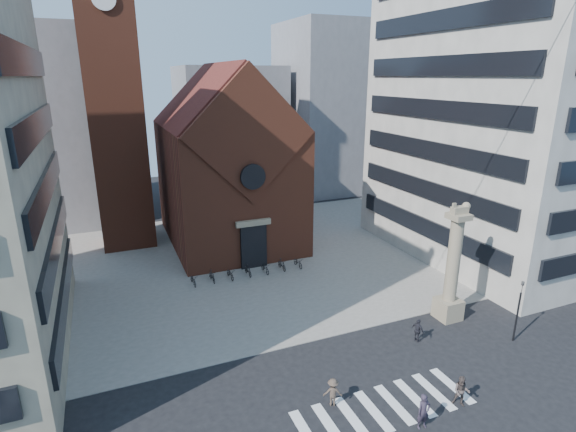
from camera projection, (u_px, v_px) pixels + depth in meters
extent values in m
plane|color=black|center=(347.00, 376.00, 26.10)|extent=(120.00, 120.00, 0.00)
cube|color=gray|center=(247.00, 259.00, 42.82)|extent=(46.00, 30.00, 0.05)
cube|color=brown|center=(228.00, 184.00, 46.32)|extent=(12.00, 16.00, 12.00)
cube|color=maroon|center=(224.00, 125.00, 44.88)|extent=(12.00, 15.40, 12.00)
cube|color=brown|center=(250.00, 135.00, 37.52)|extent=(11.76, 0.50, 11.76)
cylinder|color=black|center=(253.00, 177.00, 38.17)|extent=(2.20, 0.30, 2.20)
cube|color=black|center=(254.00, 247.00, 40.34)|extent=(2.40, 0.30, 4.00)
cube|color=tan|center=(253.00, 223.00, 39.61)|extent=(3.20, 0.40, 0.50)
cube|color=brown|center=(113.00, 95.00, 42.59)|extent=(5.00, 5.00, 30.00)
cube|color=beige|center=(518.00, 84.00, 40.71)|extent=(18.00, 22.00, 32.00)
cube|color=gray|center=(19.00, 129.00, 50.67)|extent=(16.00, 14.00, 22.00)
cube|color=gray|center=(230.00, 131.00, 65.24)|extent=(14.00, 12.00, 18.00)
cube|color=gray|center=(338.00, 108.00, 67.59)|extent=(16.00, 14.00, 24.00)
cube|color=tan|center=(448.00, 309.00, 32.20)|extent=(1.60, 1.60, 1.50)
cylinder|color=tan|center=(454.00, 260.00, 31.08)|extent=(0.90, 0.90, 6.00)
cube|color=tan|center=(459.00, 216.00, 30.12)|extent=(1.30, 1.30, 0.40)
cube|color=tan|center=(459.00, 211.00, 30.00)|extent=(1.20, 0.50, 0.55)
sphere|color=tan|center=(466.00, 206.00, 30.13)|extent=(0.56, 0.56, 0.56)
cube|color=tan|center=(454.00, 206.00, 29.70)|extent=(0.25, 0.15, 0.35)
cylinder|color=black|center=(517.00, 317.00, 29.11)|extent=(0.12, 0.12, 3.50)
imported|color=black|center=(522.00, 287.00, 28.47)|extent=(0.13, 0.16, 0.80)
imported|color=#2F2736|center=(424.00, 412.00, 22.06)|extent=(0.71, 0.49, 1.89)
imported|color=#4E433F|center=(461.00, 391.00, 23.58)|extent=(1.06, 1.06, 1.73)
imported|color=#26262D|center=(418.00, 330.00, 29.34)|extent=(0.59, 1.01, 1.61)
imported|color=#4C3E33|center=(333.00, 392.00, 23.63)|extent=(1.17, 0.94, 1.58)
imported|color=black|center=(193.00, 280.00, 37.32)|extent=(0.66, 1.70, 0.88)
imported|color=black|center=(212.00, 276.00, 37.89)|extent=(0.53, 1.65, 0.98)
imported|color=black|center=(230.00, 274.00, 38.49)|extent=(0.66, 1.70, 0.88)
imported|color=black|center=(248.00, 270.00, 39.06)|extent=(0.53, 1.65, 0.98)
imported|color=black|center=(265.00, 268.00, 39.66)|extent=(0.66, 1.70, 0.88)
imported|color=black|center=(282.00, 264.00, 40.24)|extent=(0.53, 1.65, 0.98)
imported|color=black|center=(298.00, 262.00, 40.84)|extent=(0.66, 1.70, 0.88)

